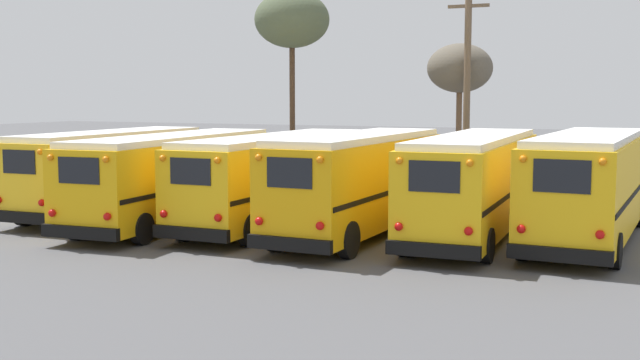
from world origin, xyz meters
TOP-DOWN VIEW (x-y plane):
  - ground_plane at (0.00, 0.00)m, footprint 160.00×160.00m
  - school_bus_0 at (-8.28, -0.10)m, footprint 2.64×9.47m
  - school_bus_1 at (-4.97, -0.88)m, footprint 3.11×10.61m
  - school_bus_2 at (-1.66, 0.34)m, footprint 2.56×10.84m
  - school_bus_3 at (1.66, -0.65)m, footprint 2.66×9.63m
  - school_bus_4 at (4.97, 0.64)m, footprint 2.75×10.50m
  - school_bus_5 at (8.28, 1.07)m, footprint 2.91×10.00m
  - utility_pole at (2.17, 11.06)m, footprint 1.80×0.30m
  - bare_tree_0 at (1.45, 12.63)m, footprint 2.99×2.99m
  - bare_tree_1 at (-6.02, 10.48)m, footprint 3.52×3.52m
  - fence_line at (0.00, 8.33)m, footprint 24.62×0.06m

SIDE VIEW (x-z plane):
  - ground_plane at x=0.00m, z-range 0.00..0.00m
  - fence_line at x=0.00m, z-range 0.28..1.70m
  - school_bus_1 at x=-4.97m, z-range 0.13..3.16m
  - school_bus_2 at x=-1.66m, z-range 0.14..3.16m
  - school_bus_0 at x=-8.28m, z-range 0.14..3.19m
  - school_bus_4 at x=4.97m, z-range 0.13..3.28m
  - school_bus_3 at x=1.66m, z-range 0.14..3.32m
  - school_bus_5 at x=8.28m, z-range 0.13..3.36m
  - utility_pole at x=2.17m, z-range 0.14..9.44m
  - bare_tree_0 at x=1.45m, z-range 2.18..8.87m
  - bare_tree_1 at x=-6.02m, z-range 3.21..12.39m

